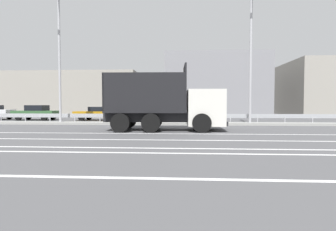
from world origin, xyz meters
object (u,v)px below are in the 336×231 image
(median_road_sign, at_px, (127,109))
(street_lamp_2, at_px, (251,43))
(street_lamp_1, at_px, (58,49))
(dump_truck, at_px, (178,109))
(parked_car_4, at_px, (100,113))
(parked_car_3, at_px, (36,113))

(median_road_sign, bearing_deg, street_lamp_2, -2.09)
(street_lamp_1, relative_size, street_lamp_2, 0.96)
(dump_truck, relative_size, parked_car_4, 1.48)
(parked_car_3, bearing_deg, parked_car_4, -89.32)
(street_lamp_2, xyz_separation_m, parked_car_3, (-19.29, 5.51, -5.21))
(median_road_sign, bearing_deg, parked_car_3, 153.00)
(parked_car_3, bearing_deg, dump_truck, -123.09)
(street_lamp_2, height_order, parked_car_4, street_lamp_2)
(street_lamp_1, bearing_deg, street_lamp_2, -0.73)
(median_road_sign, xyz_separation_m, parked_car_3, (-10.16, 5.18, -0.42))
(median_road_sign, xyz_separation_m, street_lamp_1, (-5.24, -0.15, 4.58))
(median_road_sign, distance_m, street_lamp_2, 10.32)
(median_road_sign, bearing_deg, parked_car_4, 126.34)
(dump_truck, bearing_deg, median_road_sign, -139.21)
(median_road_sign, xyz_separation_m, street_lamp_2, (9.13, -0.33, 4.79))
(street_lamp_1, height_order, parked_car_4, street_lamp_1)
(parked_car_3, distance_m, parked_car_4, 6.35)
(dump_truck, relative_size, parked_car_3, 1.68)
(parked_car_4, bearing_deg, median_road_sign, -140.17)
(street_lamp_1, distance_m, parked_car_3, 8.81)
(street_lamp_1, bearing_deg, parked_car_3, 132.74)
(median_road_sign, height_order, street_lamp_1, street_lamp_1)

